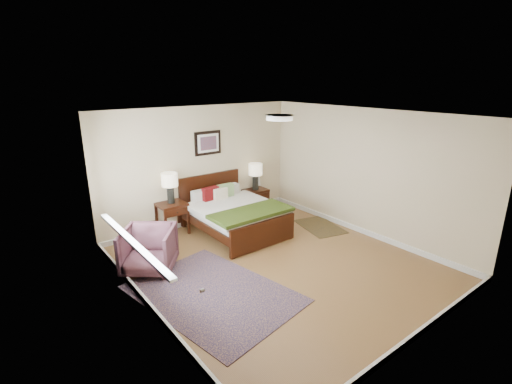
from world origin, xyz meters
TOP-DOWN VIEW (x-y plane):
  - floor at (0.00, 0.00)m, footprint 5.00×5.00m
  - back_wall at (0.00, 2.50)m, footprint 4.50×0.04m
  - front_wall at (0.00, -2.50)m, footprint 4.50×0.04m
  - left_wall at (-2.25, 0.00)m, footprint 0.04×5.00m
  - right_wall at (2.25, 0.00)m, footprint 0.04×5.00m
  - ceiling at (0.00, 0.00)m, footprint 4.50×5.00m
  - window at (-2.20, 0.70)m, footprint 0.11×2.72m
  - door at (-2.23, -1.75)m, footprint 0.06×1.00m
  - ceil_fixture at (0.00, 0.00)m, footprint 0.44×0.44m
  - bed at (0.19, 1.55)m, footprint 1.60×1.92m
  - wall_art at (0.19, 2.47)m, footprint 0.62×0.05m
  - nightstand_left at (-0.82, 2.25)m, footprint 0.54×0.49m
  - nightstand_right at (1.30, 2.26)m, footprint 0.54×0.41m
  - lamp_left at (-0.82, 2.27)m, footprint 0.31×0.31m
  - lamp_right at (1.30, 2.27)m, footprint 0.31×0.31m
  - armchair at (-1.80, 1.10)m, footprint 1.13×1.13m
  - rug_persian at (-1.35, -0.13)m, footprint 2.10×2.68m
  - rug_navy at (1.80, 0.67)m, footprint 0.95×1.21m

SIDE VIEW (x-z plane):
  - floor at x=0.00m, z-range 0.00..0.00m
  - rug_persian at x=-1.35m, z-range 0.00..0.01m
  - rug_navy at x=1.80m, z-range 0.00..0.01m
  - nightstand_right at x=1.30m, z-range 0.07..0.61m
  - armchair at x=-1.80m, z-range 0.00..0.74m
  - bed at x=0.19m, z-range -0.04..1.00m
  - nightstand_left at x=-0.82m, z-range 0.20..0.85m
  - lamp_right at x=1.30m, z-range 0.66..1.27m
  - lamp_left at x=-0.82m, z-range 0.77..1.38m
  - door at x=-2.23m, z-range -0.02..2.16m
  - back_wall at x=0.00m, z-range 0.00..2.50m
  - front_wall at x=0.00m, z-range 0.00..2.50m
  - left_wall at x=-2.25m, z-range 0.00..2.50m
  - right_wall at x=2.25m, z-range 0.00..2.50m
  - window at x=-2.20m, z-range 0.72..2.04m
  - wall_art at x=0.19m, z-range 1.47..1.97m
  - ceil_fixture at x=0.00m, z-range 2.43..2.50m
  - ceiling at x=0.00m, z-range 2.49..2.51m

